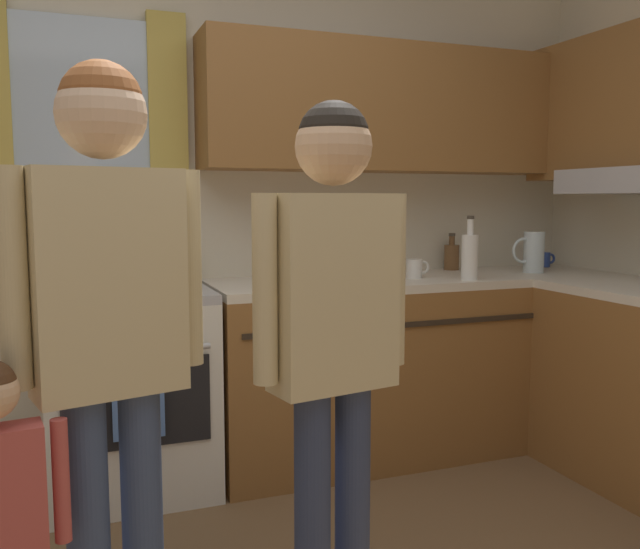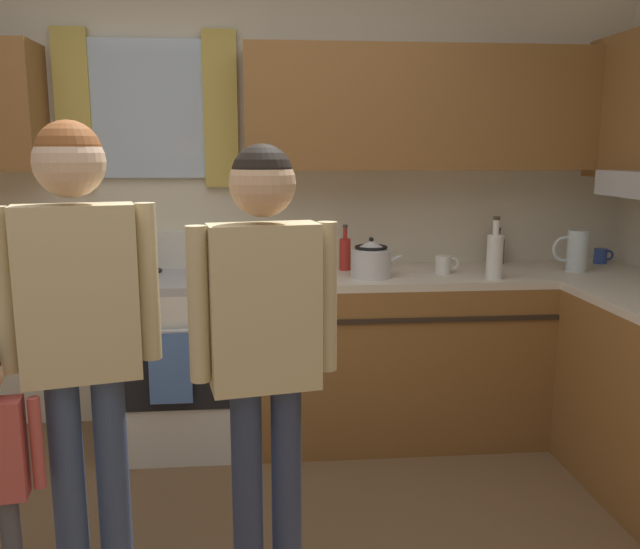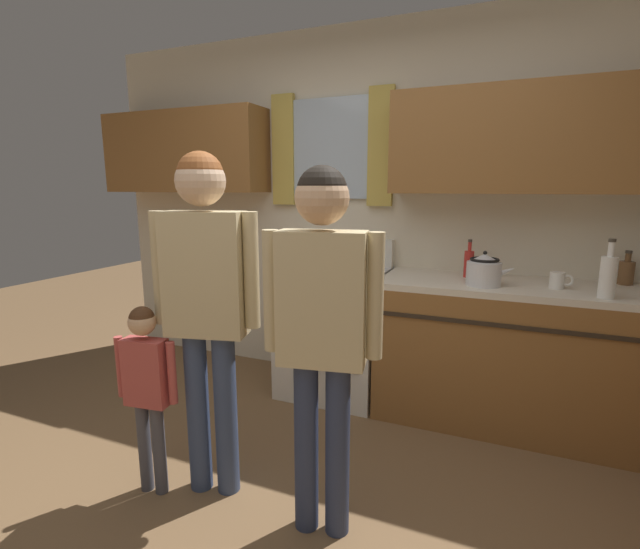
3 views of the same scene
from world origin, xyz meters
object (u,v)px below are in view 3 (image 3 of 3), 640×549
Objects in this scene: bottle_squat_brown at (626,272)px; adult_in_plaid at (322,313)px; small_child at (147,379)px; stovetop_kettle at (484,270)px; bottle_milk_white at (608,276)px; bottle_sauce_red at (469,263)px; stove_oven at (334,329)px; adult_holding_child at (206,287)px; mug_ceramic_white at (558,280)px.

bottle_squat_brown is 0.13× the size of adult_in_plaid.
stovetop_kettle is at bearing 42.02° from small_child.
bottle_milk_white is 0.20× the size of adult_in_plaid.
bottle_milk_white is at bearing -23.48° from bottle_sauce_red.
bottle_milk_white reaches higher than stove_oven.
bottle_sauce_red reaches higher than stove_oven.
stove_oven is at bearing 73.41° from small_child.
stovetop_kettle reaches higher than small_child.
adult_holding_child is at bearing 26.43° from small_child.
stove_oven is 3.51× the size of bottle_milk_white.
stove_oven is at bearing -172.79° from bottle_squat_brown.
mug_ceramic_white is 0.08× the size of adult_in_plaid.
bottle_milk_white is at bearing 43.32° from adult_in_plaid.
adult_holding_child is at bearing -149.09° from bottle_milk_white.
bottle_milk_white reaches higher than mug_ceramic_white.
stove_oven is 0.71× the size of adult_in_plaid.
bottle_squat_brown is at bearing 37.72° from adult_holding_child.
bottle_milk_white is 2.04m from adult_holding_child.
bottle_squat_brown is at bearing 49.01° from adult_in_plaid.
stove_oven is 0.68× the size of adult_holding_child.
bottle_sauce_red is 0.78× the size of bottle_milk_white.
bottle_squat_brown is at bearing 68.63° from bottle_milk_white.
bottle_squat_brown is 1.63× the size of mug_ceramic_white.
adult_in_plaid is at bearing 5.80° from small_child.
bottle_milk_white reaches higher than small_child.
adult_in_plaid is (0.59, -0.04, -0.05)m from adult_holding_child.
small_child is (-1.41, -1.27, -0.41)m from stovetop_kettle.
small_child is (-0.26, -0.13, -0.44)m from adult_holding_child.
stovetop_kettle is (0.99, -0.13, 0.53)m from stove_oven.
mug_ceramic_white is (1.39, -0.05, 0.48)m from stove_oven.
adult_in_plaid is (-0.95, -1.25, 0.03)m from mug_ceramic_white.
adult_holding_child is at bearing -135.16° from stovetop_kettle.
bottle_squat_brown is 0.47m from bottle_milk_white.
adult_in_plaid is 0.95m from small_child.
bottle_milk_white is (1.60, -0.21, 0.55)m from stove_oven.
stove_oven reaches higher than small_child.
mug_ceramic_white is at bearing 10.46° from stovetop_kettle.
adult_in_plaid is at bearing -4.30° from adult_holding_child.
adult_holding_child is (-1.75, -1.05, 0.01)m from bottle_milk_white.
stove_oven is 1.47m from mug_ceramic_white.
bottle_squat_brown reaches higher than stove_oven.
bottle_milk_white reaches higher than stovetop_kettle.
mug_ceramic_white is 0.13× the size of small_child.
bottle_milk_white is 2.38m from small_child.
mug_ceramic_white is 2.28m from small_child.
stove_oven is at bearing 172.38° from bottle_milk_white.
bottle_sauce_red is at bearing 72.44° from adult_in_plaid.
stove_oven reaches higher than mug_ceramic_white.
bottle_sauce_red is 0.15× the size of adult_holding_child.
bottle_milk_white is 0.28m from mug_ceramic_white.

